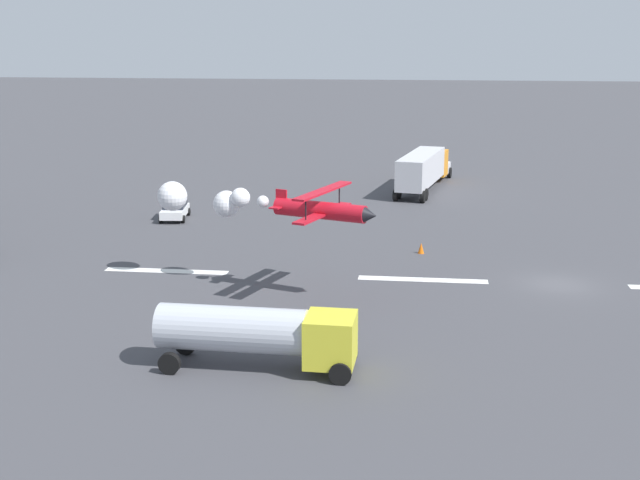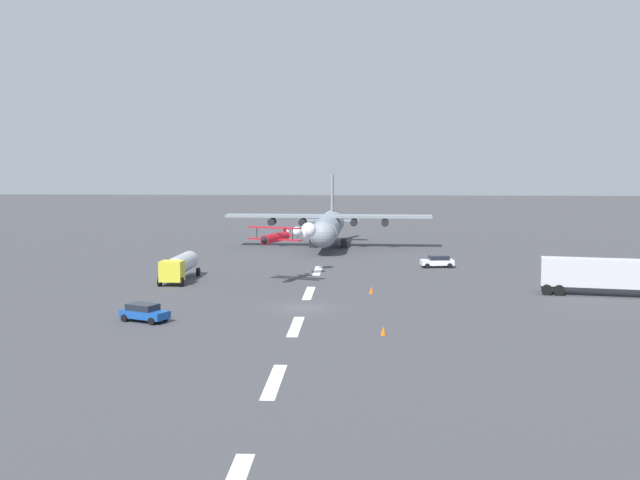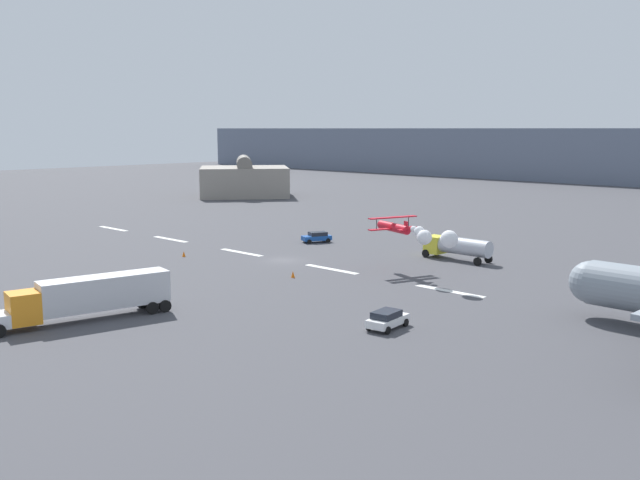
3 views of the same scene
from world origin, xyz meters
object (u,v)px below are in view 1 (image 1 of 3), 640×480
at_px(stunt_biplane_red, 246,203).
at_px(followme_car_yellow, 175,209).
at_px(semi_truck_orange, 424,168).
at_px(traffic_cone_far, 421,248).
at_px(fuel_tanker_truck, 259,333).

distance_m(stunt_biplane_red, followme_car_yellow, 20.47).
bearing_deg(semi_truck_orange, stunt_biplane_red, 72.39).
bearing_deg(traffic_cone_far, stunt_biplane_red, 40.57).
distance_m(stunt_biplane_red, semi_truck_orange, 34.94).
bearing_deg(followme_car_yellow, fuel_tanker_truck, 113.08).
relative_size(semi_truck_orange, fuel_tanker_truck, 1.68).
height_order(fuel_tanker_truck, followme_car_yellow, fuel_tanker_truck).
height_order(semi_truck_orange, followme_car_yellow, semi_truck_orange).
bearing_deg(followme_car_yellow, semi_truck_orange, -142.20).
relative_size(stunt_biplane_red, semi_truck_orange, 0.91).
height_order(followme_car_yellow, traffic_cone_far, followme_car_yellow).
height_order(semi_truck_orange, fuel_tanker_truck, semi_truck_orange).
xyz_separation_m(stunt_biplane_red, fuel_tanker_truck, (-3.18, 12.62, -3.37)).
bearing_deg(semi_truck_orange, fuel_tanker_truck, 80.89).
relative_size(fuel_tanker_truck, traffic_cone_far, 12.13).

